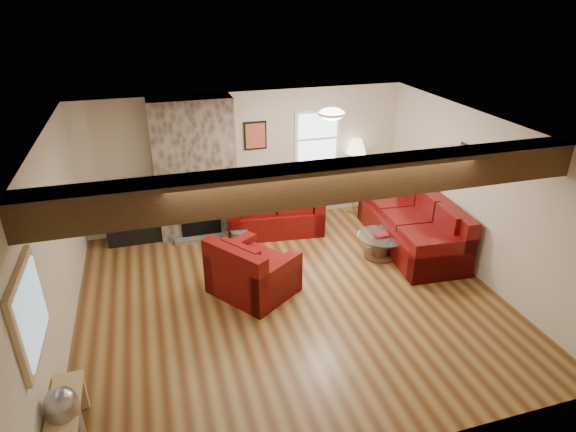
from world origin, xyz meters
name	(u,v)px	position (x,y,z in m)	size (l,w,h in m)	color
room	(291,222)	(0.00, 0.00, 1.25)	(8.00, 8.00, 8.00)	#573217
oak_beam	(326,182)	(0.00, -1.25, 2.31)	(6.00, 0.36, 0.38)	#32200F
chimney_breast	(195,171)	(-1.00, 2.49, 1.22)	(1.40, 0.67, 2.50)	#3C372E
back_window	(317,138)	(1.35, 2.71, 1.55)	(0.90, 0.08, 1.10)	white
hatch_window	(30,313)	(-2.96, -1.50, 1.45)	(0.08, 1.00, 0.90)	tan
ceiling_dome	(332,116)	(0.90, 0.90, 2.44)	(0.40, 0.40, 0.18)	white
artwork_back	(255,136)	(0.15, 2.71, 1.70)	(0.42, 0.06, 0.52)	black
artwork_right	(470,160)	(2.96, 0.30, 1.75)	(0.06, 0.55, 0.42)	black
sofa_three	(411,221)	(2.48, 0.96, 0.47)	(2.46, 1.03, 0.95)	#4C0A05
loveseat	(274,207)	(0.35, 2.23, 0.46)	(1.74, 1.00, 0.92)	#4C0A05
armchair_red	(253,265)	(-0.47, 0.34, 0.45)	(1.10, 0.96, 0.89)	#4C0A05
coffee_table	(380,246)	(1.81, 0.73, 0.20)	(0.81, 0.81, 0.42)	#422715
tv_cabinet	(138,226)	(-2.09, 2.53, 0.27)	(1.07, 0.43, 0.53)	black
television	(134,200)	(-2.09, 2.53, 0.77)	(0.82, 0.11, 0.47)	black
floor_lamp	(356,150)	(2.10, 2.55, 1.29)	(0.39, 0.39, 1.51)	tan
pedal_bin	(65,420)	(-2.82, -1.82, 0.38)	(0.30, 0.30, 0.76)	#9B9B9F
coal_bucket	(239,237)	(-0.40, 1.80, 0.16)	(0.33, 0.33, 0.31)	slate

